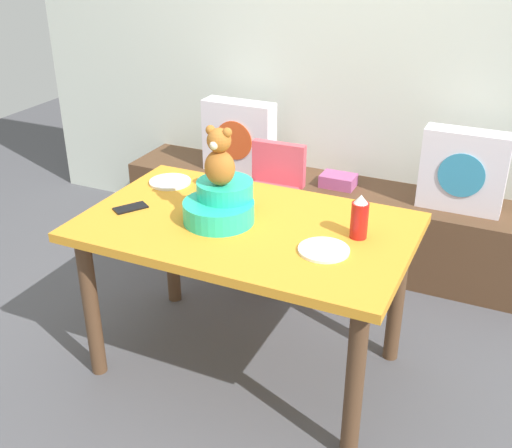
{
  "coord_description": "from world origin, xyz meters",
  "views": [
    {
      "loc": [
        1.03,
        -2.12,
        1.91
      ],
      "look_at": [
        0.0,
        0.1,
        0.69
      ],
      "focal_mm": 44.02,
      "sensor_mm": 36.0,
      "label": 1
    }
  ],
  "objects_px": {
    "pillow_floral_left": "(239,137)",
    "cell_phone": "(131,208)",
    "teddy_bear": "(219,158)",
    "coffee_mug": "(214,177)",
    "dinner_plate_far": "(324,250)",
    "pillow_floral_right": "(463,171)",
    "highchair": "(270,197)",
    "dinner_plate_near": "(170,182)",
    "infant_seat_teal": "(221,204)",
    "dining_table": "(246,245)",
    "book_stack": "(338,181)",
    "ketchup_bottle": "(360,218)"
  },
  "relations": [
    {
      "from": "pillow_floral_right",
      "to": "teddy_bear",
      "type": "xyz_separation_m",
      "value": [
        -0.84,
        -1.17,
        0.34
      ]
    },
    {
      "from": "pillow_floral_left",
      "to": "highchair",
      "type": "bearing_deg",
      "value": -46.74
    },
    {
      "from": "infant_seat_teal",
      "to": "dining_table",
      "type": "bearing_deg",
      "value": 6.9
    },
    {
      "from": "coffee_mug",
      "to": "dinner_plate_far",
      "type": "xyz_separation_m",
      "value": [
        0.68,
        -0.38,
        -0.04
      ]
    },
    {
      "from": "teddy_bear",
      "to": "dinner_plate_near",
      "type": "height_order",
      "value": "teddy_bear"
    },
    {
      "from": "pillow_floral_left",
      "to": "coffee_mug",
      "type": "xyz_separation_m",
      "value": [
        0.3,
        -0.87,
        0.11
      ]
    },
    {
      "from": "infant_seat_teal",
      "to": "cell_phone",
      "type": "xyz_separation_m",
      "value": [
        -0.41,
        -0.07,
        -0.07
      ]
    },
    {
      "from": "dining_table",
      "to": "dinner_plate_far",
      "type": "xyz_separation_m",
      "value": [
        0.38,
        -0.1,
        0.11
      ]
    },
    {
      "from": "dining_table",
      "to": "teddy_bear",
      "type": "distance_m",
      "value": 0.4
    },
    {
      "from": "dinner_plate_near",
      "to": "ketchup_bottle",
      "type": "bearing_deg",
      "value": -9.44
    },
    {
      "from": "pillow_floral_left",
      "to": "pillow_floral_right",
      "type": "distance_m",
      "value": 1.33
    },
    {
      "from": "pillow_floral_left",
      "to": "cell_phone",
      "type": "bearing_deg",
      "value": -86.38
    },
    {
      "from": "pillow_floral_right",
      "to": "cell_phone",
      "type": "relative_size",
      "value": 3.06
    },
    {
      "from": "book_stack",
      "to": "ketchup_bottle",
      "type": "xyz_separation_m",
      "value": [
        0.43,
        -1.1,
        0.33
      ]
    },
    {
      "from": "book_stack",
      "to": "cell_phone",
      "type": "distance_m",
      "value": 1.4
    },
    {
      "from": "pillow_floral_left",
      "to": "dinner_plate_far",
      "type": "bearing_deg",
      "value": -51.89
    },
    {
      "from": "coffee_mug",
      "to": "book_stack",
      "type": "bearing_deg",
      "value": 69.02
    },
    {
      "from": "dining_table",
      "to": "dinner_plate_near",
      "type": "distance_m",
      "value": 0.58
    },
    {
      "from": "book_stack",
      "to": "infant_seat_teal",
      "type": "distance_m",
      "value": 1.24
    },
    {
      "from": "dinner_plate_near",
      "to": "dinner_plate_far",
      "type": "distance_m",
      "value": 0.96
    },
    {
      "from": "dinner_plate_near",
      "to": "infant_seat_teal",
      "type": "bearing_deg",
      "value": -31.58
    },
    {
      "from": "ketchup_bottle",
      "to": "coffee_mug",
      "type": "distance_m",
      "value": 0.8
    },
    {
      "from": "pillow_floral_left",
      "to": "coffee_mug",
      "type": "relative_size",
      "value": 3.67
    },
    {
      "from": "coffee_mug",
      "to": "pillow_floral_left",
      "type": "bearing_deg",
      "value": 108.91
    },
    {
      "from": "infant_seat_teal",
      "to": "teddy_bear",
      "type": "bearing_deg",
      "value": -90.0
    },
    {
      "from": "pillow_floral_right",
      "to": "teddy_bear",
      "type": "bearing_deg",
      "value": -125.62
    },
    {
      "from": "pillow_floral_left",
      "to": "infant_seat_teal",
      "type": "bearing_deg",
      "value": -67.18
    },
    {
      "from": "pillow_floral_right",
      "to": "highchair",
      "type": "xyz_separation_m",
      "value": [
        -0.94,
        -0.42,
        -0.16
      ]
    },
    {
      "from": "highchair",
      "to": "book_stack",
      "type": "bearing_deg",
      "value": 60.6
    },
    {
      "from": "pillow_floral_right",
      "to": "cell_phone",
      "type": "distance_m",
      "value": 1.76
    },
    {
      "from": "book_stack",
      "to": "dining_table",
      "type": "relative_size",
      "value": 0.14
    },
    {
      "from": "pillow_floral_left",
      "to": "dining_table",
      "type": "height_order",
      "value": "pillow_floral_left"
    },
    {
      "from": "teddy_bear",
      "to": "coffee_mug",
      "type": "xyz_separation_m",
      "value": [
        -0.19,
        0.3,
        -0.23
      ]
    },
    {
      "from": "pillow_floral_left",
      "to": "dining_table",
      "type": "bearing_deg",
      "value": -62.46
    },
    {
      "from": "book_stack",
      "to": "highchair",
      "type": "bearing_deg",
      "value": -119.4
    },
    {
      "from": "pillow_floral_left",
      "to": "cell_phone",
      "type": "height_order",
      "value": "pillow_floral_left"
    },
    {
      "from": "highchair",
      "to": "dinner_plate_near",
      "type": "xyz_separation_m",
      "value": [
        -0.31,
        -0.5,
        0.22
      ]
    },
    {
      "from": "dining_table",
      "to": "infant_seat_teal",
      "type": "relative_size",
      "value": 4.18
    },
    {
      "from": "dinner_plate_far",
      "to": "cell_phone",
      "type": "distance_m",
      "value": 0.9
    },
    {
      "from": "dining_table",
      "to": "cell_phone",
      "type": "relative_size",
      "value": 9.58
    },
    {
      "from": "dinner_plate_near",
      "to": "pillow_floral_right",
      "type": "bearing_deg",
      "value": 36.32
    },
    {
      "from": "pillow_floral_right",
      "to": "coffee_mug",
      "type": "distance_m",
      "value": 1.35
    },
    {
      "from": "pillow_floral_left",
      "to": "highchair",
      "type": "height_order",
      "value": "pillow_floral_left"
    },
    {
      "from": "highchair",
      "to": "coffee_mug",
      "type": "distance_m",
      "value": 0.53
    },
    {
      "from": "infant_seat_teal",
      "to": "cell_phone",
      "type": "bearing_deg",
      "value": -170.14
    },
    {
      "from": "pillow_floral_left",
      "to": "pillow_floral_right",
      "type": "xyz_separation_m",
      "value": [
        1.33,
        0.0,
        0.0
      ]
    },
    {
      "from": "dinner_plate_near",
      "to": "book_stack",
      "type": "bearing_deg",
      "value": 59.31
    },
    {
      "from": "dining_table",
      "to": "ketchup_bottle",
      "type": "distance_m",
      "value": 0.51
    },
    {
      "from": "infant_seat_teal",
      "to": "cell_phone",
      "type": "distance_m",
      "value": 0.42
    },
    {
      "from": "cell_phone",
      "to": "dinner_plate_far",
      "type": "bearing_deg",
      "value": -147.79
    }
  ]
}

